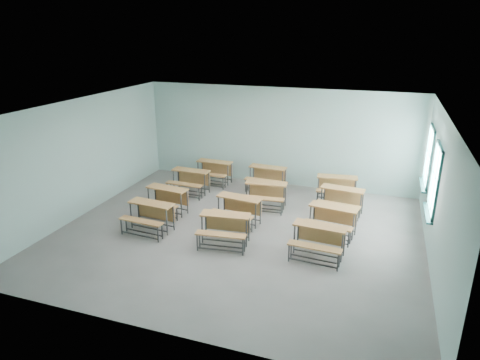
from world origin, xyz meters
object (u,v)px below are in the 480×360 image
(desk_unit_r0c2, at_px, (318,237))
(desk_unit_r2c1, at_px, (266,191))
(desk_unit_r2c2, at_px, (341,198))
(desk_unit_r1c2, at_px, (332,217))
(desk_unit_r0c1, at_px, (224,225))
(desk_unit_r3c1, at_px, (267,175))
(desk_unit_r0c0, at_px, (149,213))
(desk_unit_r3c0, at_px, (213,169))
(desk_unit_r2c0, at_px, (190,178))
(desk_unit_r3c2, at_px, (337,185))
(desk_unit_r1c1, at_px, (238,207))
(desk_unit_r1c0, at_px, (165,197))

(desk_unit_r0c2, height_order, desk_unit_r2c1, same)
(desk_unit_r0c2, xyz_separation_m, desk_unit_r2c2, (0.21, 2.60, 0.00))
(desk_unit_r0c2, bearing_deg, desk_unit_r1c2, 87.03)
(desk_unit_r0c1, distance_m, desk_unit_r3c1, 3.93)
(desk_unit_r0c0, xyz_separation_m, desk_unit_r2c2, (4.51, 2.66, 0.00))
(desk_unit_r0c1, xyz_separation_m, desk_unit_r3c0, (-1.90, 3.93, 0.00))
(desk_unit_r0c1, xyz_separation_m, desk_unit_r2c1, (0.32, 2.48, 0.00))
(desk_unit_r0c2, bearing_deg, desk_unit_r2c0, 152.80)
(desk_unit_r0c0, height_order, desk_unit_r3c2, same)
(desk_unit_r3c0, bearing_deg, desk_unit_r1c1, -54.66)
(desk_unit_r0c0, bearing_deg, desk_unit_r1c0, 101.58)
(desk_unit_r2c0, bearing_deg, desk_unit_r0c1, -49.28)
(desk_unit_r0c1, distance_m, desk_unit_r2c0, 3.61)
(desk_unit_r0c2, xyz_separation_m, desk_unit_r3c2, (-0.03, 3.57, 0.00))
(desk_unit_r2c1, xyz_separation_m, desk_unit_r3c0, (-2.22, 1.45, 0.00))
(desk_unit_r0c1, xyz_separation_m, desk_unit_r1c0, (-2.20, 1.15, 0.00))
(desk_unit_r0c1, xyz_separation_m, desk_unit_r3c1, (-0.05, 3.93, 0.00))
(desk_unit_r1c1, bearing_deg, desk_unit_r2c1, 80.78)
(desk_unit_r2c2, relative_size, desk_unit_r3c1, 1.03)
(desk_unit_r0c1, bearing_deg, desk_unit_r0c2, -4.02)
(desk_unit_r1c0, bearing_deg, desk_unit_r0c0, -76.60)
(desk_unit_r0c1, height_order, desk_unit_r0c2, same)
(desk_unit_r2c2, bearing_deg, desk_unit_r0c2, -88.20)
(desk_unit_r1c2, xyz_separation_m, desk_unit_r3c2, (-0.17, 2.37, 0.00))
(desk_unit_r0c1, height_order, desk_unit_r1c1, same)
(desk_unit_r2c2, relative_size, desk_unit_r3c2, 1.00)
(desk_unit_r1c0, relative_size, desk_unit_r3c0, 1.05)
(desk_unit_r0c2, bearing_deg, desk_unit_r2c2, 89.18)
(desk_unit_r3c0, bearing_deg, desk_unit_r1c0, -94.17)
(desk_unit_r1c0, bearing_deg, desk_unit_r0c2, -6.74)
(desk_unit_r0c1, bearing_deg, desk_unit_r0c0, 171.80)
(desk_unit_r0c0, bearing_deg, desk_unit_r3c2, 45.03)
(desk_unit_r1c1, bearing_deg, desk_unit_r1c0, -172.53)
(desk_unit_r2c0, distance_m, desk_unit_r3c0, 1.17)
(desk_unit_r1c2, bearing_deg, desk_unit_r2c0, 169.77)
(desk_unit_r0c1, distance_m, desk_unit_r2c1, 2.50)
(desk_unit_r1c0, height_order, desk_unit_r2c1, same)
(desk_unit_r1c2, height_order, desk_unit_r2c1, same)
(desk_unit_r1c0, distance_m, desk_unit_r3c2, 5.08)
(desk_unit_r1c1, distance_m, desk_unit_r2c2, 2.96)
(desk_unit_r0c0, relative_size, desk_unit_r2c1, 1.00)
(desk_unit_r0c1, bearing_deg, desk_unit_r2c2, 41.04)
(desk_unit_r3c0, bearing_deg, desk_unit_r0c1, -62.22)
(desk_unit_r0c0, xyz_separation_m, desk_unit_r1c2, (4.44, 1.27, 0.00))
(desk_unit_r1c2, height_order, desk_unit_r2c2, same)
(desk_unit_r0c1, relative_size, desk_unit_r2c2, 1.00)
(desk_unit_r1c2, bearing_deg, desk_unit_r2c2, 94.90)
(desk_unit_r0c0, xyz_separation_m, desk_unit_r1c0, (-0.14, 1.10, 0.00))
(desk_unit_r2c1, distance_m, desk_unit_r3c1, 1.50)
(desk_unit_r2c2, bearing_deg, desk_unit_r2c1, -167.31)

